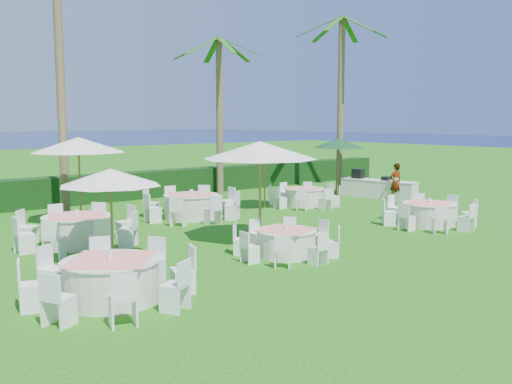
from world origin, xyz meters
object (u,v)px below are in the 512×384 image
Objects in this scene: banquet_table_f at (305,196)px; umbrella_b at (260,150)px; buffet_table at (378,188)px; umbrella_d at (265,152)px; banquet_table_e at (192,206)px; banquet_table_b at (286,242)px; staff_person at (396,182)px; banquet_table_d at (78,230)px; umbrella_green at (339,143)px; umbrella_c at (78,145)px; umbrella_a at (110,177)px; banquet_table_a at (111,279)px; banquet_table_c at (429,214)px.

banquet_table_f is 0.89× the size of umbrella_b.
umbrella_d is at bearing 170.54° from buffet_table.
umbrella_b is (-0.70, -4.72, 2.22)m from banquet_table_e.
banquet_table_f is 2.59m from umbrella_d.
staff_person is at bearing 22.99° from banquet_table_b.
umbrella_green reaches higher than banquet_table_d.
banquet_table_f is at bearing -158.50° from umbrella_green.
umbrella_b is at bearing -131.37° from umbrella_d.
umbrella_c reaches higher than banquet_table_e.
umbrella_c is at bearing 74.59° from umbrella_a.
umbrella_a reaches higher than banquet_table_b.
umbrella_green is 2.79m from buffet_table.
banquet_table_a is at bearing -144.36° from umbrella_d.
umbrella_a is at bearing -158.77° from umbrella_green.
umbrella_b reaches higher than banquet_table_c.
banquet_table_c is 8.26m from umbrella_green.
buffet_table is (13.02, -2.30, -2.26)m from umbrella_c.
banquet_table_c is 1.06× the size of banquet_table_f.
banquet_table_b is 1.67× the size of staff_person.
umbrella_a is 1.49× the size of staff_person.
banquet_table_d is 2.05× the size of staff_person.
banquet_table_e reaches higher than banquet_table_a.
umbrella_green is (10.02, 7.39, 2.09)m from banquet_table_b.
umbrella_green is at bearing -68.49° from staff_person.
banquet_table_f is at bearing 174.28° from buffet_table.
banquet_table_b is at bearing -178.78° from banquet_table_c.
banquet_table_d is 1.16× the size of banquet_table_f.
umbrella_b is 1.03× the size of umbrella_c.
banquet_table_a is 0.98× the size of banquet_table_d.
banquet_table_f is at bearing 91.33° from banquet_table_c.
umbrella_d is 6.26m from staff_person.
banquet_table_f is 9.30m from umbrella_c.
umbrella_b reaches higher than banquet_table_e.
umbrella_c is at bearing 114.54° from umbrella_b.
umbrella_a is at bearing -152.27° from umbrella_d.
umbrella_c reaches higher than banquet_table_b.
banquet_table_a is at bearing -176.37° from banquet_table_c.
staff_person is (14.25, -0.23, 0.38)m from banquet_table_d.
banquet_table_f is (6.49, 6.00, 0.02)m from banquet_table_b.
banquet_table_e is 1.32× the size of umbrella_d.
banquet_table_d is 1.04× the size of umbrella_b.
umbrella_c is (2.88, 8.49, 2.26)m from banquet_table_a.
buffet_table is (14.65, 3.62, -1.73)m from umbrella_a.
umbrella_b is 1.98× the size of staff_person.
banquet_table_a is 5.50m from banquet_table_d.
banquet_table_c is (11.83, 0.75, -0.03)m from banquet_table_a.
umbrella_green is at bearing 30.93° from umbrella_b.
umbrella_c is 0.87× the size of buffet_table.
umbrella_a is at bearing -94.61° from banquet_table_d.
banquet_table_c is 6.79m from buffet_table.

